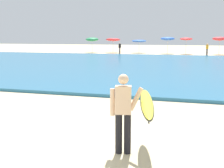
% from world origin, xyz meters
% --- Properties ---
extents(ground_plane, '(160.00, 160.00, 0.00)m').
position_xyz_m(ground_plane, '(0.00, 0.00, 0.00)').
color(ground_plane, beige).
extents(sea, '(120.00, 28.00, 0.14)m').
position_xyz_m(sea, '(0.00, 19.90, 0.07)').
color(sea, teal).
rests_on(sea, ground).
extents(surfer_with_board, '(1.15, 2.32, 1.73)m').
position_xyz_m(surfer_with_board, '(2.60, 0.26, 1.02)').
color(surfer_with_board, black).
rests_on(surfer_with_board, ground).
extents(beach_umbrella_0, '(1.95, 1.97, 2.32)m').
position_xyz_m(beach_umbrella_0, '(-12.58, 38.65, 1.99)').
color(beach_umbrella_0, beige).
rests_on(beach_umbrella_0, ground).
extents(beach_umbrella_1, '(2.18, 2.20, 2.24)m').
position_xyz_m(beach_umbrella_1, '(-9.40, 39.22, 1.96)').
color(beach_umbrella_1, beige).
rests_on(beach_umbrella_1, ground).
extents(beach_umbrella_2, '(2.18, 2.19, 1.96)m').
position_xyz_m(beach_umbrella_2, '(-5.50, 39.75, 1.76)').
color(beach_umbrella_2, beige).
rests_on(beach_umbrella_2, ground).
extents(beach_umbrella_3, '(1.99, 2.00, 2.38)m').
position_xyz_m(beach_umbrella_3, '(-1.18, 38.95, 2.12)').
color(beach_umbrella_3, beige).
rests_on(beach_umbrella_3, ground).
extents(beach_umbrella_4, '(1.76, 1.76, 2.29)m').
position_xyz_m(beach_umbrella_4, '(1.42, 38.71, 2.10)').
color(beach_umbrella_4, beige).
rests_on(beach_umbrella_4, ground).
extents(beach_umbrella_5, '(1.93, 1.93, 2.40)m').
position_xyz_m(beach_umbrella_5, '(5.84, 38.83, 2.14)').
color(beach_umbrella_5, beige).
rests_on(beach_umbrella_5, ground).
extents(beachgoer_near_row_left, '(0.32, 0.20, 1.58)m').
position_xyz_m(beachgoer_near_row_left, '(-7.80, 37.21, 0.84)').
color(beachgoer_near_row_left, '#383842').
rests_on(beachgoer_near_row_left, ground).
extents(beachgoer_near_row_mid, '(0.32, 0.20, 1.58)m').
position_xyz_m(beachgoer_near_row_mid, '(4.26, 36.15, 0.84)').
color(beachgoer_near_row_mid, '#383842').
rests_on(beachgoer_near_row_mid, ground).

